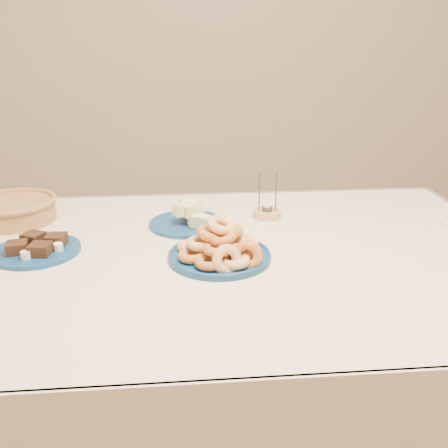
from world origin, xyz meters
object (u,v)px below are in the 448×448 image
Objects in this scene: melon_plate at (188,218)px; brownie_plate at (36,248)px; candle_holder at (267,213)px; wicker_basket at (13,209)px; donut_platter at (221,248)px; dining_table at (222,286)px.

melon_plate is 1.17× the size of brownie_plate.
candle_holder is (0.68, 0.23, 0.00)m from brownie_plate.
candle_holder is at bearing 18.86° from brownie_plate.
wicker_basket is (-0.56, 0.10, 0.01)m from melon_plate.
donut_platter reaches higher than wicker_basket.
dining_table is 0.73m from wicker_basket.
dining_table is 5.11× the size of donut_platter.
dining_table is at bearing 79.74° from donut_platter.
melon_plate is at bearing -167.31° from candle_holder.
brownie_plate is (-0.42, -0.17, -0.01)m from melon_plate.
donut_platter is (-0.01, -0.05, 0.14)m from dining_table.
donut_platter is at bearing -100.26° from dining_table.
donut_platter is 1.07× the size of melon_plate.
donut_platter is at bearing -10.32° from brownie_plate.
wicker_basket reaches higher than dining_table.
candle_holder is at bearing 12.69° from melon_plate.
brownie_plate is at bearing 175.66° from dining_table.
wicker_basket reaches higher than brownie_plate.
brownie_plate is 0.72m from candle_holder.
melon_plate is 1.11× the size of wicker_basket.
melon_plate is at bearing -9.73° from wicker_basket.
donut_platter is 1.19× the size of wicker_basket.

